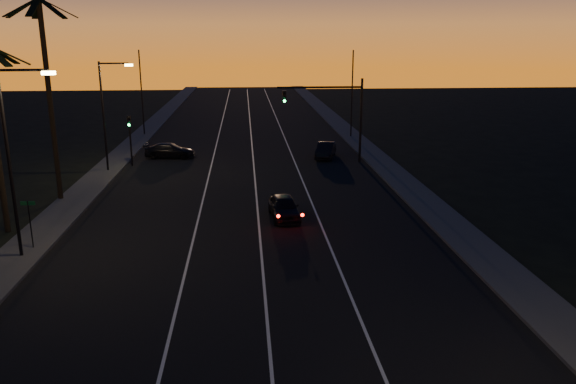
{
  "coord_description": "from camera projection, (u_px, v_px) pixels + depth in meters",
  "views": [
    {
      "loc": [
        -0.19,
        -6.05,
        10.24
      ],
      "look_at": [
        1.78,
        19.22,
        3.24
      ],
      "focal_mm": 35.0,
      "sensor_mm": 36.0,
      "label": 1
    }
  ],
  "objects": [
    {
      "name": "road",
      "position": [
        249.0,
        196.0,
        37.39
      ],
      "size": [
        20.0,
        170.0,
        0.01
      ],
      "primitive_type": "cube",
      "color": "black",
      "rests_on": "ground"
    },
    {
      "name": "sidewalk_left",
      "position": [
        77.0,
        199.0,
        36.53
      ],
      "size": [
        2.4,
        170.0,
        0.16
      ],
      "primitive_type": "cube",
      "color": "#3C3C39",
      "rests_on": "ground"
    },
    {
      "name": "sidewalk_right",
      "position": [
        413.0,
        192.0,
        38.21
      ],
      "size": [
        2.4,
        170.0,
        0.16
      ],
      "primitive_type": "cube",
      "color": "#3C3C39",
      "rests_on": "ground"
    },
    {
      "name": "lane_stripe_left",
      "position": [
        204.0,
        197.0,
        37.16
      ],
      "size": [
        0.12,
        160.0,
        0.01
      ],
      "primitive_type": "cube",
      "color": "silver",
      "rests_on": "road"
    },
    {
      "name": "lane_stripe_mid",
      "position": [
        256.0,
        196.0,
        37.42
      ],
      "size": [
        0.12,
        160.0,
        0.01
      ],
      "primitive_type": "cube",
      "color": "silver",
      "rests_on": "road"
    },
    {
      "name": "lane_stripe_right",
      "position": [
        308.0,
        195.0,
        37.68
      ],
      "size": [
        0.12,
        160.0,
        0.01
      ],
      "primitive_type": "cube",
      "color": "silver",
      "rests_on": "road"
    },
    {
      "name": "palm_far",
      "position": [
        48.0,
        82.0,
        34.45
      ],
      "size": [
        4.25,
        4.16,
        12.53
      ],
      "color": "black",
      "rests_on": "ground"
    },
    {
      "name": "streetlight_left_near",
      "position": [
        14.0,
        149.0,
        25.56
      ],
      "size": [
        2.55,
        0.26,
        9.0
      ],
      "color": "black",
      "rests_on": "ground"
    },
    {
      "name": "streetlight_left_far",
      "position": [
        107.0,
        107.0,
        42.93
      ],
      "size": [
        2.55,
        0.26,
        8.5
      ],
      "color": "black",
      "rests_on": "ground"
    },
    {
      "name": "street_sign",
      "position": [
        30.0,
        219.0,
        27.49
      ],
      "size": [
        0.7,
        0.06,
        2.6
      ],
      "color": "black",
      "rests_on": "ground"
    },
    {
      "name": "signal_mast",
      "position": [
        333.0,
        106.0,
        46.25
      ],
      "size": [
        7.1,
        0.41,
        7.0
      ],
      "color": "black",
      "rests_on": "ground"
    },
    {
      "name": "signal_post",
      "position": [
        130.0,
        131.0,
        45.5
      ],
      "size": [
        0.28,
        0.37,
        4.2
      ],
      "color": "black",
      "rests_on": "ground"
    },
    {
      "name": "far_pole_left",
      "position": [
        142.0,
        93.0,
        59.39
      ],
      "size": [
        0.14,
        0.14,
        9.0
      ],
      "primitive_type": "cylinder",
      "color": "black",
      "rests_on": "ground"
    },
    {
      "name": "far_pole_right",
      "position": [
        352.0,
        95.0,
        58.15
      ],
      "size": [
        0.14,
        0.14,
        9.0
      ],
      "primitive_type": "cylinder",
      "color": "black",
      "rests_on": "ground"
    },
    {
      "name": "lead_car",
      "position": [
        284.0,
        207.0,
        32.76
      ],
      "size": [
        1.88,
        4.46,
        1.33
      ],
      "color": "black",
      "rests_on": "road"
    },
    {
      "name": "right_car",
      "position": [
        326.0,
        150.0,
        49.25
      ],
      "size": [
        2.45,
        4.27,
        1.33
      ],
      "color": "black",
      "rests_on": "road"
    },
    {
      "name": "cross_car",
      "position": [
        170.0,
        151.0,
        49.19
      ],
      "size": [
        4.52,
        2.15,
        1.27
      ],
      "color": "black",
      "rests_on": "road"
    }
  ]
}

